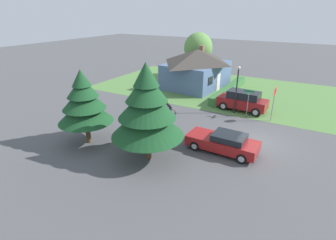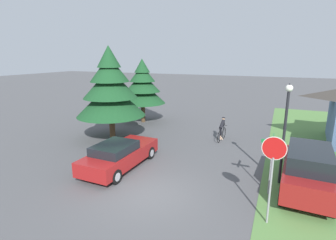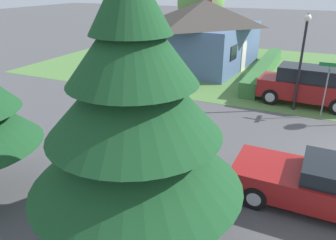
% 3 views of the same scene
% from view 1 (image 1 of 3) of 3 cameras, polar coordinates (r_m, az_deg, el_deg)
% --- Properties ---
extents(ground_plane, '(140.00, 140.00, 0.00)m').
position_cam_1_polar(ground_plane, '(20.51, 18.85, -4.48)').
color(ground_plane, '#515154').
extents(grass_verge_right, '(16.00, 36.00, 0.01)m').
position_cam_1_polar(grass_verge_right, '(32.39, 16.50, 5.79)').
color(grass_verge_right, '#568442').
rests_on(grass_verge_right, ground).
extents(cottage_house, '(9.03, 7.19, 4.77)m').
position_cam_1_polar(cottage_house, '(33.21, 6.23, 11.26)').
color(cottage_house, slate).
rests_on(cottage_house, ground).
extents(hedge_row, '(10.66, 0.90, 0.87)m').
position_cam_1_polar(hedge_row, '(31.35, 13.09, 6.42)').
color(hedge_row, '#387038').
rests_on(hedge_row, ground).
extents(sedan_left_lane, '(2.01, 4.83, 1.39)m').
position_cam_1_polar(sedan_left_lane, '(18.21, 11.94, -4.78)').
color(sedan_left_lane, maroon).
rests_on(sedan_left_lane, ground).
extents(cyclist, '(0.44, 1.85, 1.59)m').
position_cam_1_polar(cyclist, '(23.82, -0.11, 2.62)').
color(cyclist, black).
rests_on(cyclist, ground).
extents(parked_suv_right, '(2.12, 4.64, 1.93)m').
position_cam_1_polar(parked_suv_right, '(26.04, 15.95, 4.05)').
color(parked_suv_right, maroon).
rests_on(parked_suv_right, ground).
extents(stop_sign, '(0.78, 0.10, 3.10)m').
position_cam_1_polar(stop_sign, '(23.92, 22.13, 4.70)').
color(stop_sign, gray).
rests_on(stop_sign, ground).
extents(street_lamp, '(0.31, 0.31, 4.50)m').
position_cam_1_polar(street_lamp, '(24.64, 14.83, 7.79)').
color(street_lamp, black).
rests_on(street_lamp, ground).
extents(street_name_sign, '(0.90, 0.90, 2.51)m').
position_cam_1_polar(street_name_sign, '(24.31, 17.07, 4.50)').
color(street_name_sign, gray).
rests_on(street_name_sign, ground).
extents(conifer_tall_near, '(4.60, 4.60, 6.28)m').
position_cam_1_polar(conifer_tall_near, '(15.99, -4.59, 2.45)').
color(conifer_tall_near, '#4C3823').
rests_on(conifer_tall_near, ground).
extents(conifer_tall_far, '(3.84, 3.84, 5.40)m').
position_cam_1_polar(conifer_tall_far, '(19.04, -17.82, 3.71)').
color(conifer_tall_far, '#4C3823').
rests_on(conifer_tall_far, ground).
extents(deciduous_tree_right, '(3.96, 3.96, 6.17)m').
position_cam_1_polar(deciduous_tree_right, '(38.37, 6.58, 15.35)').
color(deciduous_tree_right, '#4C3823').
rests_on(deciduous_tree_right, ground).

